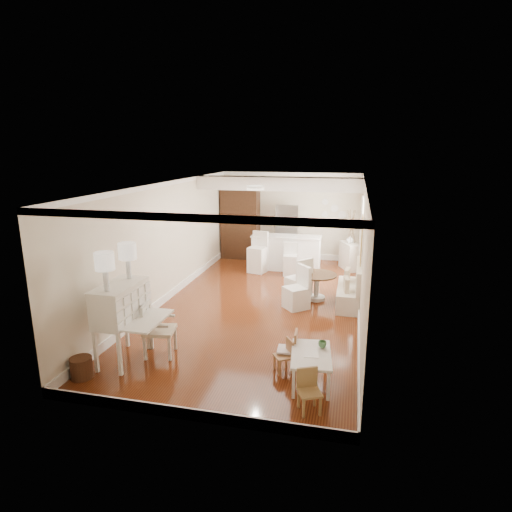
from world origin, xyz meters
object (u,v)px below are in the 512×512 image
at_px(secretary_bureau, 122,323).
at_px(slip_chair_near, 296,288).
at_px(kids_chair_b, 287,349).
at_px(dining_table, 316,287).
at_px(wicker_basket, 81,368).
at_px(kids_table, 311,368).
at_px(sideboard, 350,256).
at_px(kids_chair_c, 310,392).
at_px(breakfast_counter, 286,253).
at_px(fridge, 298,234).
at_px(bar_stool_left, 258,252).
at_px(slip_chair_far, 298,278).
at_px(pantry_cabinet, 240,223).
at_px(bar_stool_right, 290,259).
at_px(kids_chair_a, 283,356).
at_px(gustavian_armchair, 160,329).

relative_size(secretary_bureau, slip_chair_near, 1.40).
distance_m(kids_chair_b, dining_table, 3.41).
xyz_separation_m(secretary_bureau, wicker_basket, (-0.35, -0.69, -0.51)).
bearing_deg(kids_table, wicker_basket, -169.31).
bearing_deg(sideboard, kids_table, -116.96).
bearing_deg(wicker_basket, kids_chair_c, -1.40).
distance_m(breakfast_counter, fridge, 1.14).
distance_m(slip_chair_near, bar_stool_left, 3.06).
bearing_deg(kids_chair_c, slip_chair_far, 75.59).
height_order(fridge, sideboard, fridge).
xyz_separation_m(kids_chair_b, slip_chair_near, (-0.23, 2.73, 0.16)).
bearing_deg(kids_chair_b, fridge, -177.02).
height_order(kids_chair_b, slip_chair_far, slip_chair_far).
bearing_deg(bar_stool_left, kids_chair_b, -59.31).
height_order(slip_chair_near, breakfast_counter, breakfast_counter).
distance_m(kids_chair_c, sideboard, 7.49).
xyz_separation_m(dining_table, pantry_cabinet, (-2.84, 3.55, 0.83)).
xyz_separation_m(dining_table, bar_stool_right, (-0.93, 1.88, 0.15)).
bearing_deg(sideboard, bar_stool_left, 176.31).
relative_size(slip_chair_near, breakfast_counter, 0.48).
bearing_deg(slip_chair_far, kids_chair_a, 43.86).
bearing_deg(dining_table, kids_chair_c, -85.86).
bearing_deg(bar_stool_left, pantry_cabinet, 133.71).
height_order(dining_table, sideboard, sideboard).
distance_m(kids_table, kids_chair_a, 0.53).
bearing_deg(kids_chair_a, fridge, 152.45).
bearing_deg(kids_chair_b, bar_stool_left, -165.51).
bearing_deg(kids_chair_c, gustavian_armchair, 134.14).
bearing_deg(dining_table, gustavian_armchair, -124.86).
distance_m(wicker_basket, slip_chair_far, 5.34).
xyz_separation_m(dining_table, slip_chair_far, (-0.44, 0.02, 0.19)).
relative_size(dining_table, slip_chair_near, 0.96).
distance_m(kids_chair_b, breakfast_counter, 5.95).
bearing_deg(breakfast_counter, wicker_basket, -107.20).
height_order(kids_table, sideboard, sideboard).
relative_size(kids_table, pantry_cabinet, 0.44).
bearing_deg(bar_stool_left, gustavian_armchair, -82.51).
bearing_deg(wicker_basket, bar_stool_right, 69.66).
height_order(slip_chair_near, sideboard, slip_chair_near).
xyz_separation_m(kids_table, slip_chair_far, (-0.71, 3.83, 0.26)).
bearing_deg(slip_chair_far, slip_chair_near, 43.81).
height_order(bar_stool_left, fridge, fridge).
bearing_deg(breakfast_counter, slip_chair_near, -76.72).
distance_m(wicker_basket, breakfast_counter, 7.28).
xyz_separation_m(kids_table, bar_stool_right, (-1.20, 5.69, 0.22)).
height_order(kids_chair_a, pantry_cabinet, pantry_cabinet).
bearing_deg(slip_chair_near, secretary_bureau, -80.72).
distance_m(slip_chair_far, fridge, 3.55).
bearing_deg(sideboard, kids_chair_a, -121.24).
height_order(secretary_bureau, bar_stool_right, secretary_bureau).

